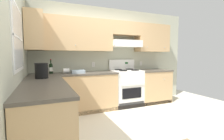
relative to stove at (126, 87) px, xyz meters
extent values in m
plane|color=beige|center=(-0.76, -1.25, -0.48)|extent=(7.04, 7.04, 0.00)
cube|color=#B7BAA3|center=(-0.30, 0.37, 0.80)|extent=(4.68, 0.12, 2.55)
cube|color=tan|center=(-1.32, 0.13, 1.32)|extent=(1.84, 0.34, 0.76)
cube|color=tan|center=(0.89, 0.13, 1.32)|extent=(0.99, 0.34, 0.76)
cube|color=tan|center=(0.00, 0.13, 1.53)|extent=(0.80, 0.34, 0.34)
cube|color=white|center=(0.00, 0.09, 1.14)|extent=(0.80, 0.46, 0.17)
cube|color=white|center=(0.00, -0.13, 1.07)|extent=(0.80, 0.03, 0.04)
sphere|color=silver|center=(-1.32, -0.05, 1.06)|extent=(0.02, 0.02, 0.02)
sphere|color=silver|center=(0.60, -0.05, 1.06)|extent=(0.02, 0.02, 0.02)
sphere|color=silver|center=(1.19, -0.05, 1.06)|extent=(0.02, 0.02, 0.02)
cube|color=silver|center=(-0.81, 0.29, 0.60)|extent=(0.08, 0.01, 0.12)
cube|color=silver|center=(-0.81, 0.29, 0.62)|extent=(0.03, 0.00, 0.03)
cube|color=silver|center=(-0.81, 0.29, 0.58)|extent=(0.03, 0.00, 0.03)
cube|color=silver|center=(0.63, 0.29, 0.60)|extent=(0.08, 0.01, 0.12)
cube|color=silver|center=(0.63, 0.29, 0.62)|extent=(0.03, 0.00, 0.03)
cube|color=silver|center=(0.63, 0.29, 0.58)|extent=(0.03, 0.00, 0.03)
cube|color=#B7BAA3|center=(-2.38, -1.15, 0.80)|extent=(0.12, 4.00, 2.55)
cube|color=white|center=(-2.33, -1.16, 1.07)|extent=(0.04, 1.00, 0.92)
cube|color=white|center=(-2.31, -1.16, 1.07)|extent=(0.01, 0.90, 0.82)
cube|color=white|center=(-2.31, -1.16, 1.07)|extent=(0.01, 0.90, 0.02)
cube|color=tan|center=(-2.14, -0.05, 1.32)|extent=(0.34, 0.64, 0.76)
cube|color=tan|center=(-1.34, -0.01, -0.04)|extent=(1.91, 0.61, 0.87)
cube|color=#51493F|center=(-1.34, -0.01, 0.41)|extent=(1.93, 0.63, 0.04)
cube|color=tan|center=(0.84, -0.01, -0.04)|extent=(0.90, 0.61, 0.87)
cube|color=#51493F|center=(0.84, -0.01, 0.41)|extent=(0.92, 0.63, 0.04)
cube|color=black|center=(-0.50, -0.28, -0.43)|extent=(3.54, 0.06, 0.09)
sphere|color=silver|center=(-1.72, -0.33, 0.20)|extent=(0.03, 0.03, 0.03)
sphere|color=silver|center=(0.97, -0.33, 0.20)|extent=(0.03, 0.03, 0.03)
cube|color=tan|center=(-2.01, -1.26, -0.04)|extent=(0.61, 1.89, 0.87)
cube|color=#51493F|center=(-2.01, -1.26, 0.41)|extent=(0.63, 1.91, 0.04)
cube|color=black|center=(-1.73, -1.26, -0.43)|extent=(0.06, 1.85, 0.09)
cube|color=white|center=(0.00, 0.00, -0.02)|extent=(0.76, 0.58, 0.91)
cube|color=black|center=(0.00, -0.30, -0.10)|extent=(0.53, 0.01, 0.26)
cylinder|color=silver|center=(0.00, -0.32, 0.14)|extent=(0.65, 0.02, 0.02)
cube|color=#333333|center=(0.00, -0.30, -0.38)|extent=(0.70, 0.01, 0.11)
cube|color=white|center=(0.00, 0.00, 0.44)|extent=(0.76, 0.58, 0.02)
cube|color=white|center=(0.00, 0.27, 0.58)|extent=(0.76, 0.04, 0.29)
cube|color=#053F0C|center=(0.13, 0.25, 0.63)|extent=(0.09, 0.01, 0.04)
cylinder|color=black|center=(-0.17, -0.14, 0.46)|extent=(0.19, 0.19, 0.02)
cylinder|color=black|center=(-0.17, -0.14, 0.45)|extent=(0.07, 0.07, 0.01)
cylinder|color=black|center=(0.17, -0.14, 0.46)|extent=(0.19, 0.19, 0.02)
cylinder|color=black|center=(0.17, -0.14, 0.45)|extent=(0.07, 0.07, 0.01)
cylinder|color=black|center=(-0.17, 0.14, 0.46)|extent=(0.19, 0.19, 0.02)
cylinder|color=black|center=(-0.17, 0.14, 0.45)|extent=(0.07, 0.07, 0.01)
cylinder|color=black|center=(0.17, 0.14, 0.46)|extent=(0.19, 0.19, 0.02)
cylinder|color=black|center=(0.17, 0.14, 0.45)|extent=(0.07, 0.07, 0.01)
cylinder|color=white|center=(-0.21, 0.25, 0.55)|extent=(0.04, 0.02, 0.04)
cylinder|color=white|center=(-0.07, 0.25, 0.55)|extent=(0.04, 0.02, 0.04)
cylinder|color=white|center=(0.07, 0.25, 0.55)|extent=(0.04, 0.02, 0.04)
cylinder|color=white|center=(0.21, 0.25, 0.55)|extent=(0.04, 0.02, 0.04)
cylinder|color=black|center=(-1.85, 0.09, 0.53)|extent=(0.08, 0.08, 0.20)
cone|color=black|center=(-1.85, 0.09, 0.65)|extent=(0.08, 0.08, 0.04)
cylinder|color=black|center=(-1.85, 0.09, 0.71)|extent=(0.03, 0.03, 0.08)
cylinder|color=maroon|center=(-1.85, 0.09, 0.74)|extent=(0.03, 0.03, 0.02)
cube|color=silver|center=(-1.85, 0.05, 0.53)|extent=(0.07, 0.00, 0.09)
cube|color=#9EADB7|center=(-1.29, -0.08, 0.44)|extent=(0.23, 0.18, 0.02)
cube|color=#9EADB7|center=(-1.29, -0.19, 0.47)|extent=(0.29, 0.01, 0.07)
cube|color=#9EADB7|center=(-1.29, 0.02, 0.47)|extent=(0.29, 0.01, 0.07)
cube|color=#9EADB7|center=(-1.42, -0.08, 0.47)|extent=(0.01, 0.19, 0.07)
cube|color=#9EADB7|center=(-1.15, -0.08, 0.47)|extent=(0.01, 0.19, 0.07)
cylinder|color=black|center=(-2.03, -0.66, 0.56)|extent=(0.22, 0.22, 0.26)
torus|color=black|center=(-2.03, -0.66, 0.69)|extent=(0.23, 0.23, 0.01)
cylinder|color=white|center=(-1.53, 0.04, 0.49)|extent=(0.13, 0.11, 0.11)
cylinder|color=#9E7A51|center=(-1.59, 0.04, 0.49)|extent=(0.01, 0.04, 0.04)
camera|label=1|loc=(-2.01, -3.76, 0.83)|focal=26.22mm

